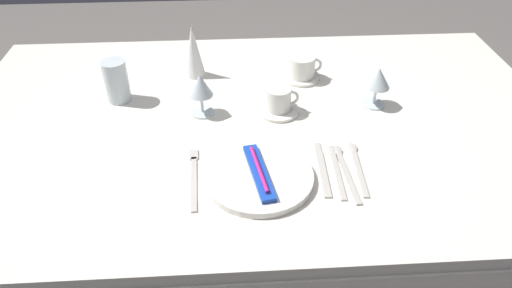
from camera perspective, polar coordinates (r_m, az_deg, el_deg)
name	(u,v)px	position (r m, az deg, el deg)	size (l,w,h in m)	color
ground_plane	(258,274)	(1.90, 0.28, -15.62)	(6.00, 6.00, 0.00)	slate
dining_table	(259,140)	(1.43, 0.36, 0.50)	(1.80, 1.11, 0.74)	silver
dinner_plate	(259,177)	(1.16, 0.36, -4.04)	(0.27, 0.27, 0.02)	white
toothbrush_package	(259,172)	(1.14, 0.36, -3.42)	(0.07, 0.21, 0.02)	blue
fork_outer	(194,176)	(1.18, -7.62, -3.89)	(0.03, 0.23, 0.00)	beige
dinner_knife	(323,170)	(1.20, 8.16, -3.16)	(0.03, 0.21, 0.00)	beige
spoon_soup	(335,164)	(1.22, 9.69, -2.48)	(0.03, 0.21, 0.01)	beige
spoon_dessert	(344,166)	(1.22, 10.69, -2.69)	(0.03, 0.23, 0.01)	beige
spoon_tea	(356,162)	(1.24, 12.21, -2.17)	(0.03, 0.21, 0.01)	beige
saucer_left	(278,110)	(1.40, 2.70, 4.16)	(0.13, 0.13, 0.01)	white
coffee_cup_left	(279,99)	(1.38, 2.83, 5.55)	(0.10, 0.08, 0.07)	white
saucer_right	(301,77)	(1.58, 5.51, 8.16)	(0.13, 0.13, 0.01)	white
coffee_cup_right	(302,66)	(1.56, 5.66, 9.45)	(0.11, 0.09, 0.07)	white
wine_glass_centre	(378,80)	(1.44, 14.70, 7.64)	(0.08, 0.08, 0.13)	silver
wine_glass_left	(201,88)	(1.36, -6.81, 6.88)	(0.07, 0.07, 0.13)	silver
drink_tumbler	(117,84)	(1.50, -16.67, 7.10)	(0.07, 0.07, 0.13)	silver
napkin_folded	(193,51)	(1.57, -7.69, 11.26)	(0.07, 0.07, 0.18)	white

